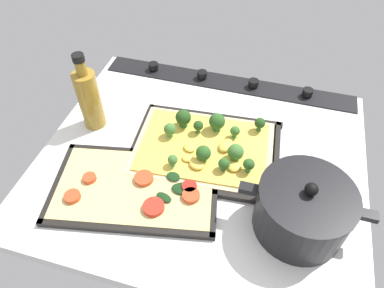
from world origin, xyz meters
TOP-DOWN VIEW (x-y plane):
  - ground_plane at (0.00, 0.00)cm, footprint 74.05×64.46cm
  - stove_control_panel at (0.00, -28.73)cm, footprint 71.08×7.00cm
  - baking_tray_front at (-0.45, -1.84)cm, footprint 35.96×27.31cm
  - broccoli_pizza at (-0.77, -2.06)cm, footprint 33.39×24.74cm
  - baking_tray_back at (11.36, 12.76)cm, footprint 38.62×27.52cm
  - veggie_pizza_back at (10.80, 12.86)cm, footprint 35.81×24.71cm
  - cooking_pot at (-22.74, 12.04)cm, footprint 24.83×17.98cm
  - oil_bottle at (28.76, -3.66)cm, footprint 5.39×5.39cm

SIDE VIEW (x-z plane):
  - ground_plane at x=0.00cm, z-range -3.00..0.00cm
  - baking_tray_front at x=-0.45cm, z-range -0.28..1.02cm
  - baking_tray_back at x=11.36cm, z-range -0.27..1.03cm
  - stove_control_panel at x=0.00cm, z-range -0.74..1.86cm
  - veggie_pizza_back at x=10.80cm, z-range 0.14..2.04cm
  - broccoli_pizza at x=-0.77cm, z-range -1.05..5.01cm
  - cooking_pot at x=-22.74cm, z-range -1.14..12.17cm
  - oil_bottle at x=28.76cm, z-range -1.85..18.44cm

